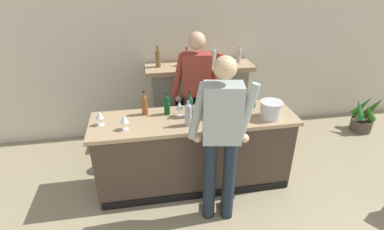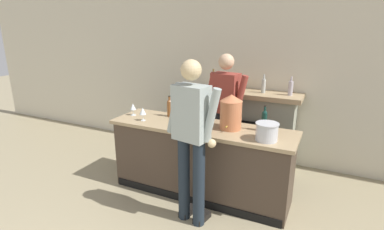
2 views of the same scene
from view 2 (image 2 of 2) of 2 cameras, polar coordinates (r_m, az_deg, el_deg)
wall_back_panel at (r=4.89m, az=10.92°, el=7.46°), size 12.00×0.07×2.75m
bar_counter at (r=3.90m, az=1.62°, el=-8.54°), size 2.34×0.66×0.94m
fireplace_stone at (r=4.81m, az=10.52°, el=-2.24°), size 1.57×0.52×1.48m
person_customer at (r=3.14m, az=-0.10°, el=-4.22°), size 0.65×0.35×1.82m
person_bartender at (r=4.13m, az=6.22°, el=0.54°), size 0.65×0.35×1.78m
copper_dispenser at (r=3.58m, az=7.43°, el=0.60°), size 0.26×0.30×0.42m
ice_bucket_steel at (r=3.32m, az=14.06°, el=-3.11°), size 0.25×0.25×0.20m
wine_bottle_cabernet_heavy at (r=3.58m, az=-0.74°, el=-0.39°), size 0.08×0.08×0.32m
wine_bottle_burgundy_dark at (r=3.93m, az=-1.41°, el=0.89°), size 0.07×0.07×0.28m
wine_bottle_port_short at (r=4.08m, az=-4.30°, el=1.49°), size 0.07×0.07×0.29m
wine_bottle_chardonnay_pale at (r=3.60m, az=13.59°, el=-0.88°), size 0.07×0.07×0.31m
wine_bottle_merlot_tall at (r=3.73m, az=1.22°, el=0.20°), size 0.07×0.07×0.31m
wine_glass_by_dispenser at (r=3.94m, az=-9.36°, el=0.68°), size 0.09×0.09×0.17m
wine_glass_near_bucket at (r=3.81m, az=-0.11°, el=0.44°), size 0.08×0.08×0.18m
wine_glass_back_row at (r=4.20m, az=-11.18°, el=1.49°), size 0.08×0.08×0.17m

